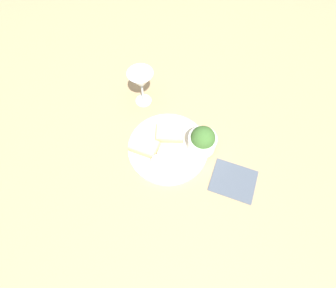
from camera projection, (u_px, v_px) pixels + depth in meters
name	position (u px, v px, depth m)	size (l,w,h in m)	color
ground_plane	(168.00, 149.00, 0.93)	(4.00, 4.00, 0.00)	tan
dinner_plate	(168.00, 148.00, 0.92)	(0.28, 0.28, 0.01)	silver
salad_bowl	(202.00, 140.00, 0.88)	(0.10, 0.10, 0.10)	white
sauce_ramekin	(159.00, 162.00, 0.87)	(0.05, 0.05, 0.03)	white
cheese_toast_near	(170.00, 133.00, 0.93)	(0.10, 0.08, 0.03)	tan
cheese_toast_far	(144.00, 147.00, 0.90)	(0.11, 0.10, 0.03)	tan
wine_glass	(141.00, 81.00, 0.93)	(0.09, 0.09, 0.15)	silver
napkin	(233.00, 181.00, 0.87)	(0.18, 0.17, 0.01)	#4C5666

